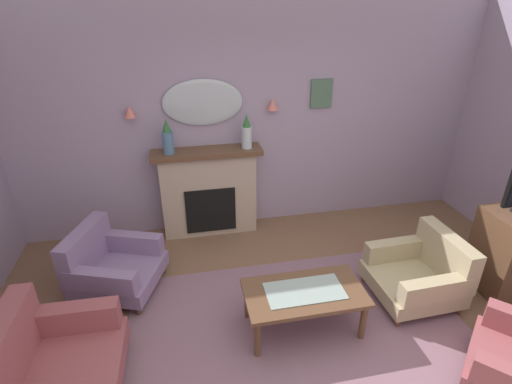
% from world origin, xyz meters
% --- Properties ---
extents(floor, '(6.99, 5.95, 0.10)m').
position_xyz_m(floor, '(0.00, 0.00, -0.05)').
color(floor, brown).
rests_on(floor, ground).
extents(wall_back, '(6.99, 0.10, 2.98)m').
position_xyz_m(wall_back, '(0.00, 2.52, 1.49)').
color(wall_back, '#9E8CA8').
rests_on(wall_back, ground).
extents(patterned_rug, '(3.20, 2.40, 0.01)m').
position_xyz_m(patterned_rug, '(0.00, 0.20, 0.01)').
color(patterned_rug, '#7F5B6B').
rests_on(patterned_rug, ground).
extents(fireplace, '(1.36, 0.36, 1.16)m').
position_xyz_m(fireplace, '(-0.63, 2.30, 0.57)').
color(fireplace, tan).
rests_on(fireplace, ground).
extents(mantel_vase_left, '(0.13, 0.13, 0.43)m').
position_xyz_m(mantel_vase_left, '(-1.08, 2.27, 1.35)').
color(mantel_vase_left, '#4C7093').
rests_on(mantel_vase_left, fireplace).
extents(mantel_vase_right, '(0.13, 0.13, 0.43)m').
position_xyz_m(mantel_vase_right, '(-0.13, 2.27, 1.35)').
color(mantel_vase_right, silver).
rests_on(mantel_vase_right, fireplace).
extents(wall_mirror, '(0.96, 0.06, 0.56)m').
position_xyz_m(wall_mirror, '(-0.63, 2.44, 1.71)').
color(wall_mirror, '#B2BCC6').
extents(wall_sconce_left, '(0.14, 0.14, 0.14)m').
position_xyz_m(wall_sconce_left, '(-1.48, 2.39, 1.66)').
color(wall_sconce_left, '#D17066').
extents(wall_sconce_right, '(0.14, 0.14, 0.14)m').
position_xyz_m(wall_sconce_right, '(0.22, 2.39, 1.66)').
color(wall_sconce_right, '#D17066').
extents(framed_picture, '(0.28, 0.03, 0.36)m').
position_xyz_m(framed_picture, '(0.87, 2.45, 1.75)').
color(framed_picture, '#4C6B56').
extents(coffee_table, '(1.10, 0.60, 0.45)m').
position_xyz_m(coffee_table, '(0.04, 0.38, 0.38)').
color(coffee_table, brown).
rests_on(coffee_table, ground).
extents(armchair_near_fireplace, '(1.05, 1.03, 0.71)m').
position_xyz_m(armchair_near_fireplace, '(-1.79, 1.35, 0.31)').
color(armchair_near_fireplace, gray).
rests_on(armchair_near_fireplace, ground).
extents(armchair_beside_couch, '(0.85, 0.84, 0.71)m').
position_xyz_m(armchair_beside_couch, '(1.37, 0.57, 0.31)').
color(armchair_beside_couch, tan).
rests_on(armchair_beside_couch, ground).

